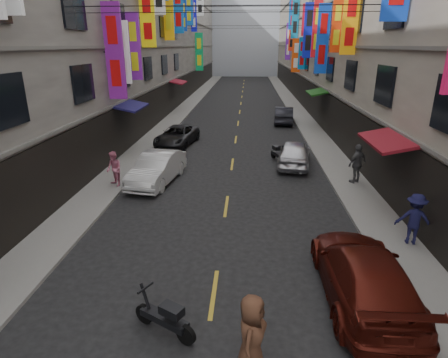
# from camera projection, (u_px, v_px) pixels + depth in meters

# --- Properties ---
(sidewalk_left) EXTENTS (2.00, 90.00, 0.12)m
(sidewalk_left) POSITION_uv_depth(u_px,v_px,m) (182.00, 111.00, 38.90)
(sidewalk_left) COLOR slate
(sidewalk_left) RESTS_ON ground
(sidewalk_right) EXTENTS (2.00, 90.00, 0.12)m
(sidewalk_right) POSITION_uv_depth(u_px,v_px,m) (298.00, 112.00, 38.18)
(sidewalk_right) COLOR slate
(sidewalk_right) RESTS_ON ground
(building_row_left) EXTENTS (10.14, 90.00, 19.00)m
(building_row_left) POSITION_uv_depth(u_px,v_px,m) (117.00, 12.00, 36.07)
(building_row_left) COLOR gray
(building_row_left) RESTS_ON ground
(building_row_right) EXTENTS (10.14, 90.00, 19.00)m
(building_row_right) POSITION_uv_depth(u_px,v_px,m) (370.00, 11.00, 34.64)
(building_row_right) COLOR #ADA391
(building_row_right) RESTS_ON ground
(haze_block) EXTENTS (18.00, 8.00, 22.00)m
(haze_block) POSITION_uv_depth(u_px,v_px,m) (246.00, 23.00, 81.81)
(haze_block) COLOR #AFB5C3
(haze_block) RESTS_ON ground
(shop_signage) EXTENTS (14.00, 55.00, 11.55)m
(shop_signage) POSITION_uv_depth(u_px,v_px,m) (237.00, 10.00, 29.10)
(shop_signage) COLOR #1E0EA9
(shop_signage) RESTS_ON ground
(street_awnings) EXTENTS (13.99, 35.20, 0.41)m
(street_awnings) POSITION_uv_depth(u_px,v_px,m) (213.00, 106.00, 22.59)
(street_awnings) COLOR #13491F
(street_awnings) RESTS_ON ground
(overhead_cables) EXTENTS (14.00, 38.04, 1.24)m
(overhead_cables) POSITION_uv_depth(u_px,v_px,m) (237.00, 8.00, 24.32)
(overhead_cables) COLOR black
(overhead_cables) RESTS_ON ground
(lane_markings) EXTENTS (0.12, 80.20, 0.01)m
(lane_markings) POSITION_uv_depth(u_px,v_px,m) (239.00, 117.00, 35.74)
(lane_markings) COLOR gold
(lane_markings) RESTS_ON ground
(scooter_crossing) EXTENTS (1.63, 1.00, 1.14)m
(scooter_crossing) POSITION_uv_depth(u_px,v_px,m) (165.00, 318.00, 8.81)
(scooter_crossing) COLOR black
(scooter_crossing) RESTS_ON ground
(scooter_far_right) EXTENTS (0.78, 1.74, 1.14)m
(scooter_far_right) POSITION_uv_depth(u_px,v_px,m) (278.00, 154.00, 22.11)
(scooter_far_right) COLOR black
(scooter_far_right) RESTS_ON ground
(car_left_mid) EXTENTS (2.29, 4.76, 1.50)m
(car_left_mid) POSITION_uv_depth(u_px,v_px,m) (157.00, 168.00, 18.50)
(car_left_mid) COLOR silver
(car_left_mid) RESTS_ON ground
(car_left_far) EXTENTS (2.80, 4.89, 1.28)m
(car_left_far) POSITION_uv_depth(u_px,v_px,m) (177.00, 136.00, 25.57)
(car_left_far) COLOR black
(car_left_far) RESTS_ON ground
(car_right_near) EXTENTS (2.14, 5.24, 1.52)m
(car_right_near) POSITION_uv_depth(u_px,v_px,m) (364.00, 274.00, 9.93)
(car_right_near) COLOR #53150E
(car_right_near) RESTS_ON ground
(car_right_mid) EXTENTS (2.40, 4.56, 1.48)m
(car_right_mid) POSITION_uv_depth(u_px,v_px,m) (294.00, 153.00, 21.16)
(car_right_mid) COLOR silver
(car_right_mid) RESTS_ON ground
(car_right_far) EXTENTS (1.92, 4.49, 1.44)m
(car_right_far) POSITION_uv_depth(u_px,v_px,m) (284.00, 115.00, 32.75)
(car_right_far) COLOR #222229
(car_right_far) RESTS_ON ground
(pedestrian_lfar) EXTENTS (0.97, 0.97, 1.68)m
(pedestrian_lfar) POSITION_uv_depth(u_px,v_px,m) (114.00, 169.00, 17.74)
(pedestrian_lfar) COLOR #D77191
(pedestrian_lfar) RESTS_ON sidewalk_left
(pedestrian_rnear) EXTENTS (1.28, 0.91, 1.79)m
(pedestrian_rnear) POSITION_uv_depth(u_px,v_px,m) (414.00, 219.00, 12.52)
(pedestrian_rnear) COLOR #15153B
(pedestrian_rnear) RESTS_ON sidewalk_right
(pedestrian_rfar) EXTENTS (1.30, 1.17, 1.93)m
(pedestrian_rfar) POSITION_uv_depth(u_px,v_px,m) (357.00, 164.00, 18.12)
(pedestrian_rfar) COLOR #535255
(pedestrian_rfar) RESTS_ON sidewalk_right
(pedestrian_crossing) EXTENTS (0.84, 1.06, 1.92)m
(pedestrian_crossing) POSITION_uv_depth(u_px,v_px,m) (252.00, 337.00, 7.52)
(pedestrian_crossing) COLOR #543221
(pedestrian_crossing) RESTS_ON ground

